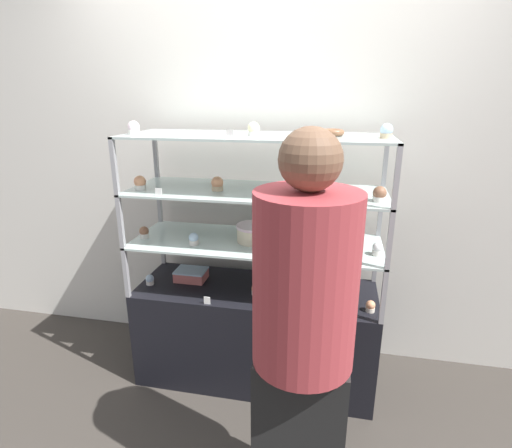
% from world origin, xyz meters
% --- Properties ---
extents(ground_plane, '(20.00, 20.00, 0.00)m').
position_xyz_m(ground_plane, '(0.00, 0.00, 0.00)').
color(ground_plane, '#38332D').
extents(back_wall, '(8.00, 0.05, 2.60)m').
position_xyz_m(back_wall, '(0.00, 0.40, 1.30)').
color(back_wall, silver).
rests_on(back_wall, ground_plane).
extents(display_base, '(1.42, 0.52, 0.61)m').
position_xyz_m(display_base, '(0.00, 0.00, 0.30)').
color(display_base, black).
rests_on(display_base, ground_plane).
extents(display_riser_lower, '(1.42, 0.52, 0.30)m').
position_xyz_m(display_riser_lower, '(0.00, 0.00, 0.90)').
color(display_riser_lower, '#99999E').
rests_on(display_riser_lower, display_base).
extents(display_riser_middle, '(1.42, 0.52, 0.30)m').
position_xyz_m(display_riser_middle, '(0.00, 0.00, 1.20)').
color(display_riser_middle, '#99999E').
rests_on(display_riser_middle, display_riser_lower).
extents(display_riser_upper, '(1.42, 0.52, 0.30)m').
position_xyz_m(display_riser_upper, '(0.00, 0.00, 1.50)').
color(display_riser_upper, '#99999E').
rests_on(display_riser_upper, display_riser_middle).
extents(layer_cake_centerpiece, '(0.21, 0.21, 0.10)m').
position_xyz_m(layer_cake_centerpiece, '(-0.01, 0.01, 0.96)').
color(layer_cake_centerpiece, beige).
rests_on(layer_cake_centerpiece, display_riser_lower).
extents(sheet_cake_frosted, '(0.19, 0.14, 0.07)m').
position_xyz_m(sheet_cake_frosted, '(-0.42, 0.04, 0.64)').
color(sheet_cake_frosted, '#C66660').
rests_on(sheet_cake_frosted, display_base).
extents(cupcake_0, '(0.05, 0.05, 0.06)m').
position_xyz_m(cupcake_0, '(-0.65, -0.07, 0.64)').
color(cupcake_0, white).
rests_on(cupcake_0, display_base).
extents(cupcake_1, '(0.05, 0.05, 0.06)m').
position_xyz_m(cupcake_1, '(0.01, -0.07, 0.64)').
color(cupcake_1, white).
rests_on(cupcake_1, display_base).
extents(cupcake_2, '(0.05, 0.05, 0.06)m').
position_xyz_m(cupcake_2, '(0.65, -0.14, 0.64)').
color(cupcake_2, beige).
rests_on(cupcake_2, display_base).
extents(price_tag_0, '(0.04, 0.00, 0.04)m').
position_xyz_m(price_tag_0, '(-0.23, -0.24, 0.63)').
color(price_tag_0, white).
rests_on(price_tag_0, display_base).
extents(cupcake_3, '(0.06, 0.06, 0.07)m').
position_xyz_m(cupcake_3, '(-0.66, -0.07, 0.95)').
color(cupcake_3, white).
rests_on(cupcake_3, display_riser_lower).
extents(cupcake_4, '(0.06, 0.06, 0.07)m').
position_xyz_m(cupcake_4, '(-0.33, -0.12, 0.95)').
color(cupcake_4, white).
rests_on(cupcake_4, display_riser_lower).
extents(cupcake_5, '(0.06, 0.06, 0.07)m').
position_xyz_m(cupcake_5, '(0.32, -0.12, 0.95)').
color(cupcake_5, beige).
rests_on(cupcake_5, display_riser_lower).
extents(cupcake_6, '(0.06, 0.06, 0.07)m').
position_xyz_m(cupcake_6, '(0.67, -0.08, 0.95)').
color(cupcake_6, white).
rests_on(cupcake_6, display_riser_lower).
extents(price_tag_1, '(0.04, 0.00, 0.04)m').
position_xyz_m(price_tag_1, '(0.14, -0.24, 0.93)').
color(price_tag_1, white).
rests_on(price_tag_1, display_riser_lower).
extents(cupcake_7, '(0.07, 0.07, 0.08)m').
position_xyz_m(cupcake_7, '(-0.64, -0.10, 1.25)').
color(cupcake_7, white).
rests_on(cupcake_7, display_riser_middle).
extents(cupcake_8, '(0.07, 0.07, 0.08)m').
position_xyz_m(cupcake_8, '(-0.21, -0.04, 1.25)').
color(cupcake_8, '#CCB28C').
rests_on(cupcake_8, display_riser_middle).
extents(cupcake_9, '(0.07, 0.07, 0.08)m').
position_xyz_m(cupcake_9, '(0.23, -0.06, 1.25)').
color(cupcake_9, white).
rests_on(cupcake_9, display_riser_middle).
extents(cupcake_10, '(0.07, 0.07, 0.08)m').
position_xyz_m(cupcake_10, '(0.65, -0.12, 1.25)').
color(cupcake_10, white).
rests_on(cupcake_10, display_riser_middle).
extents(price_tag_2, '(0.04, 0.00, 0.04)m').
position_xyz_m(price_tag_2, '(-0.47, -0.24, 1.24)').
color(price_tag_2, white).
rests_on(price_tag_2, display_riser_middle).
extents(cupcake_11, '(0.06, 0.06, 0.07)m').
position_xyz_m(cupcake_11, '(-0.65, -0.11, 1.55)').
color(cupcake_11, white).
rests_on(cupcake_11, display_riser_upper).
extents(cupcake_12, '(0.06, 0.06, 0.07)m').
position_xyz_m(cupcake_12, '(-0.00, -0.06, 1.55)').
color(cupcake_12, white).
rests_on(cupcake_12, display_riser_upper).
extents(cupcake_13, '(0.06, 0.06, 0.07)m').
position_xyz_m(cupcake_13, '(0.66, -0.04, 1.55)').
color(cupcake_13, '#CCB28C').
rests_on(cupcake_13, display_riser_upper).
extents(price_tag_3, '(0.04, 0.00, 0.04)m').
position_xyz_m(price_tag_3, '(-0.08, -0.24, 1.54)').
color(price_tag_3, white).
rests_on(price_tag_3, display_riser_upper).
extents(donut_glazed, '(0.12, 0.12, 0.03)m').
position_xyz_m(donut_glazed, '(0.40, 0.03, 1.53)').
color(donut_glazed, brown).
rests_on(donut_glazed, display_riser_upper).
extents(customer_figure, '(0.38, 0.38, 1.63)m').
position_xyz_m(customer_figure, '(0.35, -0.82, 0.87)').
color(customer_figure, black).
rests_on(customer_figure, ground_plane).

